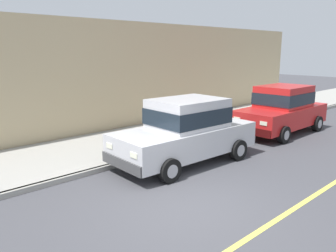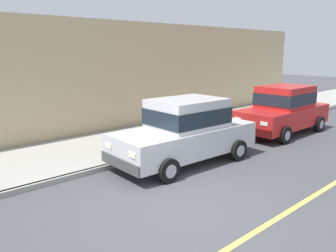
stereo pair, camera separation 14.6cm
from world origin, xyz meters
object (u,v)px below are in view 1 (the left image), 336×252
Objects in this scene: car_red_sedan at (282,109)px; fire_hydrant at (237,119)px; car_silver_sedan at (186,130)px; dog_black at (149,127)px.

fire_hydrant is (-1.54, -0.85, -0.51)m from car_red_sedan.
car_silver_sedan is 6.25× the size of dog_black.
fire_hydrant is at bearing 66.78° from dog_black.
dog_black is at bearing 159.94° from car_silver_sedan.
car_silver_sedan and car_red_sedan have the same top height.
fire_hydrant is (1.54, 3.58, 0.05)m from dog_black.
car_silver_sedan reaches higher than fire_hydrant.
car_silver_sedan is 5.54m from car_red_sedan.
car_red_sedan is (0.05, 5.54, 0.00)m from car_silver_sedan.
dog_black is 1.03× the size of fire_hydrant.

